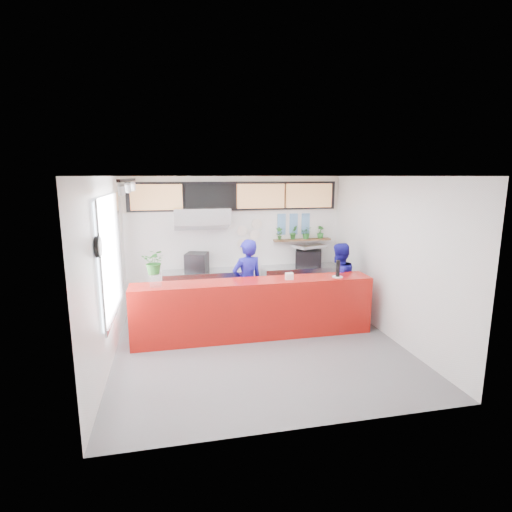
{
  "coord_description": "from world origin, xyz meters",
  "views": [
    {
      "loc": [
        -1.46,
        -6.61,
        3.0
      ],
      "look_at": [
        0.1,
        0.7,
        1.5
      ],
      "focal_mm": 28.0,
      "sensor_mm": 36.0,
      "label": 1
    }
  ],
  "objects_px": {
    "espresso_machine": "(308,258)",
    "staff_right": "(338,282)",
    "staff_center": "(247,283)",
    "pepper_mill": "(338,268)",
    "service_counter": "(254,309)",
    "panini_oven": "(197,262)"
  },
  "relations": [
    {
      "from": "staff_center",
      "to": "service_counter",
      "type": "bearing_deg",
      "value": 75.29
    },
    {
      "from": "staff_right",
      "to": "pepper_mill",
      "type": "height_order",
      "value": "staff_right"
    },
    {
      "from": "staff_center",
      "to": "staff_right",
      "type": "bearing_deg",
      "value": 161.46
    },
    {
      "from": "panini_oven",
      "to": "pepper_mill",
      "type": "bearing_deg",
      "value": -18.61
    },
    {
      "from": "service_counter",
      "to": "panini_oven",
      "type": "height_order",
      "value": "panini_oven"
    },
    {
      "from": "staff_center",
      "to": "staff_right",
      "type": "relative_size",
      "value": 1.08
    },
    {
      "from": "panini_oven",
      "to": "staff_center",
      "type": "relative_size",
      "value": 0.26
    },
    {
      "from": "staff_center",
      "to": "panini_oven",
      "type": "bearing_deg",
      "value": -69.84
    },
    {
      "from": "espresso_machine",
      "to": "staff_center",
      "type": "distance_m",
      "value": 2.12
    },
    {
      "from": "service_counter",
      "to": "staff_center",
      "type": "distance_m",
      "value": 0.67
    },
    {
      "from": "staff_right",
      "to": "pepper_mill",
      "type": "distance_m",
      "value": 0.81
    },
    {
      "from": "staff_center",
      "to": "staff_right",
      "type": "xyz_separation_m",
      "value": [
        1.93,
        -0.07,
        -0.07
      ]
    },
    {
      "from": "espresso_machine",
      "to": "staff_right",
      "type": "bearing_deg",
      "value": -60.6
    },
    {
      "from": "staff_center",
      "to": "pepper_mill",
      "type": "distance_m",
      "value": 1.81
    },
    {
      "from": "panini_oven",
      "to": "pepper_mill",
      "type": "distance_m",
      "value": 3.18
    },
    {
      "from": "staff_center",
      "to": "pepper_mill",
      "type": "height_order",
      "value": "staff_center"
    },
    {
      "from": "service_counter",
      "to": "staff_center",
      "type": "bearing_deg",
      "value": 91.89
    },
    {
      "from": "service_counter",
      "to": "espresso_machine",
      "type": "distance_m",
      "value": 2.53
    },
    {
      "from": "espresso_machine",
      "to": "pepper_mill",
      "type": "bearing_deg",
      "value": -72.4
    },
    {
      "from": "panini_oven",
      "to": "staff_right",
      "type": "height_order",
      "value": "staff_right"
    },
    {
      "from": "staff_right",
      "to": "service_counter",
      "type": "bearing_deg",
      "value": -3.86
    },
    {
      "from": "service_counter",
      "to": "pepper_mill",
      "type": "distance_m",
      "value": 1.77
    }
  ]
}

